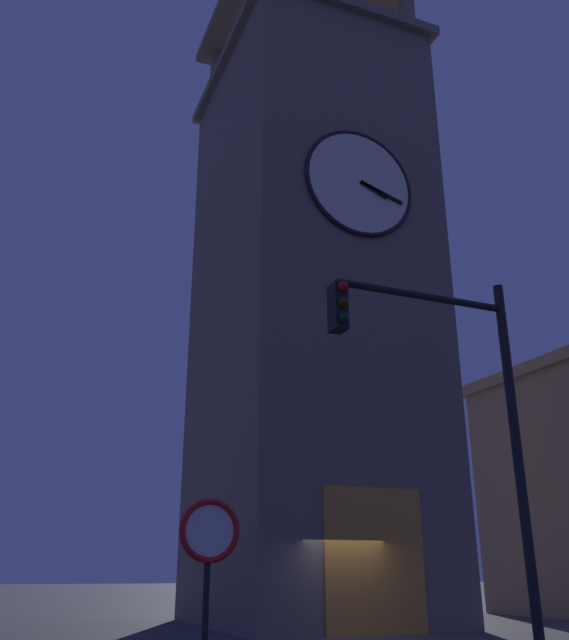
{
  "coord_description": "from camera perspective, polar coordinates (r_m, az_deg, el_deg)",
  "views": [
    {
      "loc": [
        9.19,
        18.16,
        1.63
      ],
      "look_at": [
        0.0,
        -4.43,
        10.67
      ],
      "focal_mm": 38.38,
      "sensor_mm": 36.0,
      "label": 1
    }
  ],
  "objects": [
    {
      "name": "ground_plane",
      "position": [
        20.42,
        5.17,
        -24.84
      ],
      "size": [
        200.0,
        200.0,
        0.0
      ],
      "primitive_type": "plane",
      "color": "#424247"
    },
    {
      "name": "traffic_signal_far",
      "position": [
        11.02,
        14.58,
        -6.76
      ],
      "size": [
        3.26,
        0.41,
        6.23
      ],
      "color": "black",
      "rests_on": "ground_plane"
    },
    {
      "name": "no_horn_sign",
      "position": [
        8.92,
        -6.32,
        -18.17
      ],
      "size": [
        0.78,
        0.14,
        2.52
      ],
      "color": "black",
      "rests_on": "ground_plane"
    },
    {
      "name": "clocktower",
      "position": [
        26.7,
        1.98,
        1.68
      ],
      "size": [
        7.77,
        9.44,
        28.21
      ],
      "color": "#75665B",
      "rests_on": "ground_plane"
    }
  ]
}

